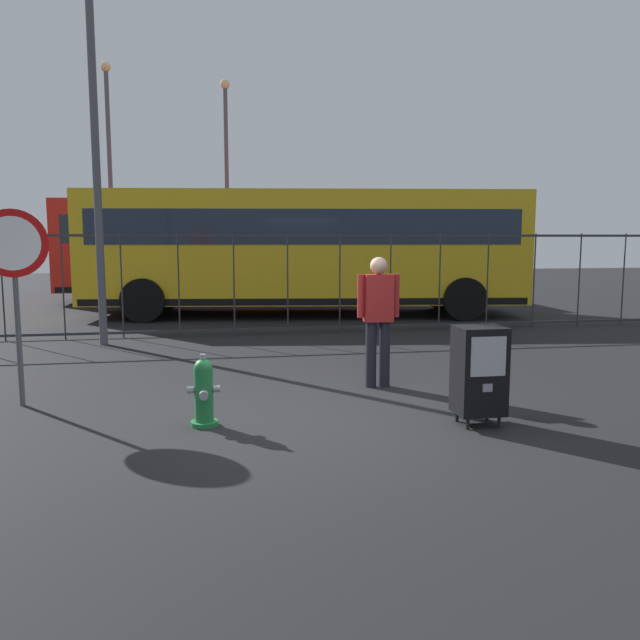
{
  "coord_description": "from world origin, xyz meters",
  "views": [
    {
      "loc": [
        -1.1,
        -6.53,
        1.92
      ],
      "look_at": [
        0.3,
        1.2,
        0.9
      ],
      "focal_mm": 35.97,
      "sensor_mm": 36.0,
      "label": 1
    }
  ],
  "objects_px": {
    "fire_hydrant": "(204,392)",
    "stop_sign": "(14,266)",
    "newspaper_box_primary": "(479,370)",
    "bus_far": "(238,244)",
    "street_light_near_right": "(227,172)",
    "pedestrian": "(378,314)",
    "street_light_near_left": "(92,61)",
    "bus_near": "(304,246)",
    "street_light_far_left": "(110,164)"
  },
  "relations": [
    {
      "from": "newspaper_box_primary",
      "to": "street_light_far_left",
      "type": "height_order",
      "value": "street_light_far_left"
    },
    {
      "from": "fire_hydrant",
      "to": "bus_far",
      "type": "xyz_separation_m",
      "value": [
        1.08,
        13.52,
        1.36
      ]
    },
    {
      "from": "stop_sign",
      "to": "street_light_near_left",
      "type": "height_order",
      "value": "street_light_near_left"
    },
    {
      "from": "fire_hydrant",
      "to": "stop_sign",
      "type": "distance_m",
      "value": 2.67
    },
    {
      "from": "pedestrian",
      "to": "bus_near",
      "type": "bearing_deg",
      "value": 88.08
    },
    {
      "from": "bus_far",
      "to": "street_light_far_left",
      "type": "xyz_separation_m",
      "value": [
        -3.93,
        1.69,
        2.53
      ]
    },
    {
      "from": "fire_hydrant",
      "to": "street_light_far_left",
      "type": "height_order",
      "value": "street_light_far_left"
    },
    {
      "from": "stop_sign",
      "to": "bus_near",
      "type": "height_order",
      "value": "bus_near"
    },
    {
      "from": "stop_sign",
      "to": "street_light_near_right",
      "type": "height_order",
      "value": "street_light_near_right"
    },
    {
      "from": "street_light_near_left",
      "to": "street_light_far_left",
      "type": "distance_m",
      "value": 9.88
    },
    {
      "from": "pedestrian",
      "to": "street_light_near_right",
      "type": "xyz_separation_m",
      "value": [
        -1.36,
        14.19,
        3.15
      ]
    },
    {
      "from": "pedestrian",
      "to": "street_light_far_left",
      "type": "bearing_deg",
      "value": 110.06
    },
    {
      "from": "stop_sign",
      "to": "bus_near",
      "type": "bearing_deg",
      "value": 60.48
    },
    {
      "from": "fire_hydrant",
      "to": "stop_sign",
      "type": "height_order",
      "value": "stop_sign"
    },
    {
      "from": "street_light_near_right",
      "to": "fire_hydrant",
      "type": "bearing_deg",
      "value": -93.1
    },
    {
      "from": "fire_hydrant",
      "to": "street_light_far_left",
      "type": "distance_m",
      "value": 15.95
    },
    {
      "from": "fire_hydrant",
      "to": "street_light_near_right",
      "type": "height_order",
      "value": "street_light_near_right"
    },
    {
      "from": "stop_sign",
      "to": "street_light_near_left",
      "type": "bearing_deg",
      "value": 86.22
    },
    {
      "from": "street_light_far_left",
      "to": "street_light_near_left",
      "type": "bearing_deg",
      "value": -83.72
    },
    {
      "from": "street_light_near_left",
      "to": "bus_near",
      "type": "bearing_deg",
      "value": 41.44
    },
    {
      "from": "bus_near",
      "to": "street_light_far_left",
      "type": "bearing_deg",
      "value": 139.3
    },
    {
      "from": "newspaper_box_primary",
      "to": "stop_sign",
      "type": "bearing_deg",
      "value": 161.38
    },
    {
      "from": "stop_sign",
      "to": "pedestrian",
      "type": "relative_size",
      "value": 1.34
    },
    {
      "from": "stop_sign",
      "to": "bus_far",
      "type": "bearing_deg",
      "value": 75.76
    },
    {
      "from": "street_light_near_right",
      "to": "street_light_far_left",
      "type": "bearing_deg",
      "value": -174.54
    },
    {
      "from": "newspaper_box_primary",
      "to": "bus_far",
      "type": "relative_size",
      "value": 0.1
    },
    {
      "from": "newspaper_box_primary",
      "to": "street_light_far_left",
      "type": "distance_m",
      "value": 17.04
    },
    {
      "from": "pedestrian",
      "to": "bus_near",
      "type": "relative_size",
      "value": 0.16
    },
    {
      "from": "stop_sign",
      "to": "street_light_near_left",
      "type": "distance_m",
      "value": 5.37
    },
    {
      "from": "pedestrian",
      "to": "street_light_near_left",
      "type": "bearing_deg",
      "value": 134.54
    },
    {
      "from": "bus_near",
      "to": "street_light_near_left",
      "type": "distance_m",
      "value": 6.49
    },
    {
      "from": "newspaper_box_primary",
      "to": "bus_far",
      "type": "xyz_separation_m",
      "value": [
        -1.69,
        13.97,
        1.14
      ]
    },
    {
      "from": "street_light_near_right",
      "to": "pedestrian",
      "type": "bearing_deg",
      "value": -84.52
    },
    {
      "from": "newspaper_box_primary",
      "to": "stop_sign",
      "type": "distance_m",
      "value": 5.19
    },
    {
      "from": "bus_far",
      "to": "street_light_near_right",
      "type": "xyz_separation_m",
      "value": [
        -0.24,
        2.04,
        2.38
      ]
    },
    {
      "from": "pedestrian",
      "to": "street_light_far_left",
      "type": "relative_size",
      "value": 0.23
    },
    {
      "from": "fire_hydrant",
      "to": "bus_far",
      "type": "distance_m",
      "value": 13.63
    },
    {
      "from": "newspaper_box_primary",
      "to": "street_light_far_left",
      "type": "relative_size",
      "value": 0.14
    },
    {
      "from": "bus_near",
      "to": "street_light_far_left",
      "type": "distance_m",
      "value": 8.45
    },
    {
      "from": "stop_sign",
      "to": "street_light_far_left",
      "type": "relative_size",
      "value": 0.3
    },
    {
      "from": "newspaper_box_primary",
      "to": "street_light_near_left",
      "type": "relative_size",
      "value": 0.12
    },
    {
      "from": "fire_hydrant",
      "to": "street_light_near_right",
      "type": "distance_m",
      "value": 16.02
    },
    {
      "from": "street_light_near_left",
      "to": "street_light_near_right",
      "type": "height_order",
      "value": "street_light_near_left"
    },
    {
      "from": "fire_hydrant",
      "to": "street_light_near_left",
      "type": "bearing_deg",
      "value": 108.16
    },
    {
      "from": "stop_sign",
      "to": "street_light_near_right",
      "type": "distance_m",
      "value": 14.89
    },
    {
      "from": "fire_hydrant",
      "to": "bus_far",
      "type": "height_order",
      "value": "bus_far"
    },
    {
      "from": "newspaper_box_primary",
      "to": "pedestrian",
      "type": "height_order",
      "value": "pedestrian"
    },
    {
      "from": "stop_sign",
      "to": "pedestrian",
      "type": "xyz_separation_m",
      "value": [
        4.26,
        0.19,
        -0.65
      ]
    },
    {
      "from": "pedestrian",
      "to": "bus_near",
      "type": "height_order",
      "value": "bus_near"
    },
    {
      "from": "pedestrian",
      "to": "street_light_far_left",
      "type": "height_order",
      "value": "street_light_far_left"
    }
  ]
}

